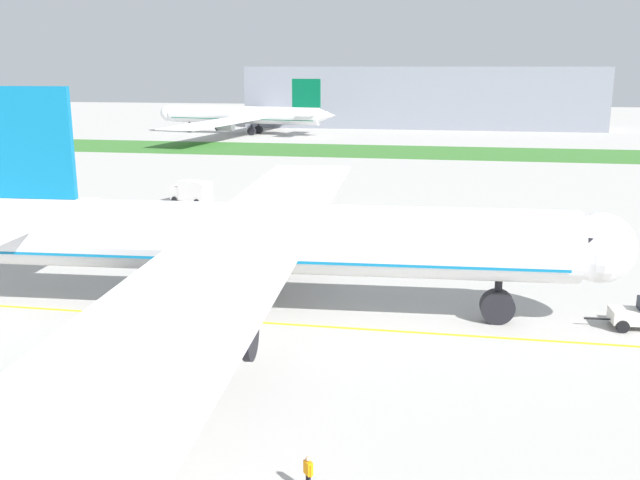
# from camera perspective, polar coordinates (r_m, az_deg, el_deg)

# --- Properties ---
(ground_plane) EXTENTS (600.00, 600.00, 0.00)m
(ground_plane) POSITION_cam_1_polar(r_m,az_deg,el_deg) (50.17, -7.31, -7.53)
(ground_plane) COLOR #ADAAA5
(ground_plane) RESTS_ON ground
(apron_taxi_line) EXTENTS (280.00, 0.36, 0.01)m
(apron_taxi_line) POSITION_cam_1_polar(r_m,az_deg,el_deg) (52.48, -6.47, -6.52)
(apron_taxi_line) COLOR yellow
(apron_taxi_line) RESTS_ON ground
(grass_median_strip) EXTENTS (320.00, 24.00, 0.10)m
(grass_median_strip) POSITION_cam_1_polar(r_m,az_deg,el_deg) (156.27, 4.79, 7.13)
(grass_median_strip) COLOR #38722D
(grass_median_strip) RESTS_ON ground
(airliner_foreground) EXTENTS (53.38, 85.24, 16.76)m
(airliner_foreground) POSITION_cam_1_polar(r_m,az_deg,el_deg) (52.47, -5.06, 0.01)
(airliner_foreground) COLOR white
(airliner_foreground) RESTS_ON ground
(ground_crew_marshaller_front) EXTENTS (0.49, 0.51, 1.72)m
(ground_crew_marshaller_front) POSITION_cam_1_polar(r_m,az_deg,el_deg) (32.43, -0.95, -18.06)
(ground_crew_marshaller_front) COLOR black
(ground_crew_marshaller_front) RESTS_ON ground
(service_truck_baggage_loader) EXTENTS (6.10, 3.89, 3.10)m
(service_truck_baggage_loader) POSITION_cam_1_polar(r_m,az_deg,el_deg) (97.70, -10.29, 3.88)
(service_truck_baggage_loader) COLOR white
(service_truck_baggage_loader) RESTS_ON ground
(parked_airliner_far_centre) EXTENTS (51.44, 83.55, 14.92)m
(parked_airliner_far_centre) POSITION_cam_1_polar(r_m,az_deg,el_deg) (196.69, -5.97, 9.95)
(parked_airliner_far_centre) COLOR white
(parked_airliner_far_centre) RESTS_ON ground
(terminal_building) EXTENTS (105.12, 20.00, 18.00)m
(terminal_building) POSITION_cam_1_polar(r_m,az_deg,el_deg) (220.20, 8.18, 11.32)
(terminal_building) COLOR gray
(terminal_building) RESTS_ON ground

